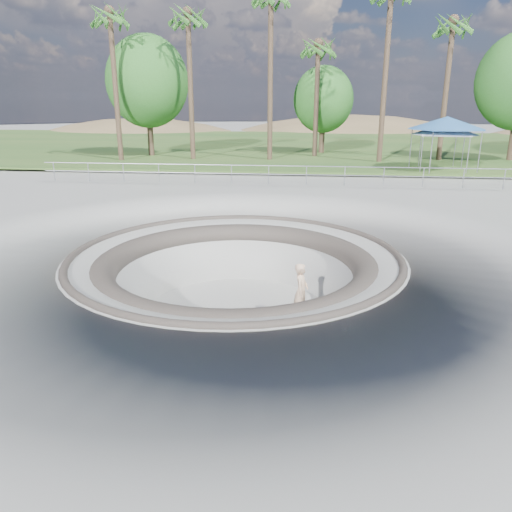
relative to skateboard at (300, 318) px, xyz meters
The scene contains 16 objects.
ground 2.78m from the skateboard, 169.03° to the left, with size 180.00×180.00×0.00m, color gray.
skate_bowl 2.10m from the skateboard, 169.03° to the left, with size 14.00×14.00×4.10m.
grass_strip 34.52m from the skateboard, 93.43° to the left, with size 180.00×36.00×0.12m.
distant_hills 57.83m from the skateboard, 88.29° to the left, with size 103.20×45.00×28.60m.
safety_railing 12.82m from the skateboard, 99.43° to the left, with size 25.00×0.06×1.03m.
skateboard is the anchor object (origin of this frame).
skater 0.89m from the skateboard, 90.00° to the right, with size 0.64×0.42×1.74m, color beige.
canopy_white 20.69m from the skateboard, 65.78° to the left, with size 5.49×5.49×2.81m.
canopy_blue 20.78m from the skateboard, 65.69° to the left, with size 6.24×6.24×3.23m.
palm_a 27.44m from the skateboard, 122.63° to the left, with size 2.60×2.60×10.70m.
palm_b 26.47m from the skateboard, 110.79° to the left, with size 2.60×2.60×10.76m.
palm_c 25.95m from the skateboard, 97.20° to the left, with size 2.60×2.60×11.96m.
palm_d 26.97m from the skateboard, 89.07° to the left, with size 2.60×2.60×8.96m.
palm_f 27.64m from the skateboard, 68.49° to the left, with size 2.60×2.60×10.16m.
bushy_tree_left 28.19m from the skateboard, 116.78° to the left, with size 6.18×5.61×8.91m.
bushy_tree_mid 28.44m from the skateboard, 88.02° to the left, with size 4.74×4.31×6.84m.
Camera 1 is at (2.23, -14.47, 4.67)m, focal length 35.00 mm.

